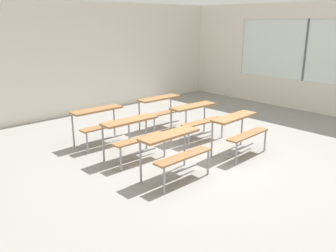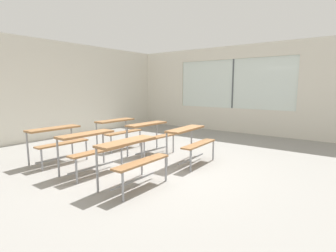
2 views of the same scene
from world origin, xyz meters
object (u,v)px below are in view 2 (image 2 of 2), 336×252
(desk_bench_r0c0, at_px, (132,152))
(desk_bench_r2c0, at_px, (57,136))
(desk_bench_r2c1, at_px, (118,127))
(desk_bench_r1c0, at_px, (90,143))
(desk_bench_r1c1, at_px, (150,131))
(desk_bench_r0c1, at_px, (190,137))

(desk_bench_r0c0, relative_size, desk_bench_r2c0, 1.00)
(desk_bench_r2c0, distance_m, desk_bench_r2c1, 1.70)
(desk_bench_r1c0, bearing_deg, desk_bench_r1c1, 0.12)
(desk_bench_r0c1, relative_size, desk_bench_r1c0, 1.02)
(desk_bench_r1c1, bearing_deg, desk_bench_r1c0, -177.41)
(desk_bench_r0c0, relative_size, desk_bench_r0c1, 0.98)
(desk_bench_r0c0, relative_size, desk_bench_r1c0, 1.00)
(desk_bench_r2c0, bearing_deg, desk_bench_r2c1, -0.28)
(desk_bench_r2c0, bearing_deg, desk_bench_r0c0, -89.90)
(desk_bench_r0c1, distance_m, desk_bench_r2c1, 2.26)
(desk_bench_r0c0, height_order, desk_bench_r1c0, same)
(desk_bench_r0c0, xyz_separation_m, desk_bench_r2c0, (0.01, 2.23, 0.00))
(desk_bench_r2c1, bearing_deg, desk_bench_r1c1, -89.12)
(desk_bench_r1c0, relative_size, desk_bench_r2c0, 1.00)
(desk_bench_r2c1, bearing_deg, desk_bench_r1c0, -146.20)
(desk_bench_r0c0, distance_m, desk_bench_r2c1, 2.79)
(desk_bench_r0c1, relative_size, desk_bench_r1c1, 1.00)
(desk_bench_r0c0, height_order, desk_bench_r1c1, same)
(desk_bench_r2c0, bearing_deg, desk_bench_r1c0, -89.18)
(desk_bench_r0c1, xyz_separation_m, desk_bench_r2c0, (-1.65, 2.27, 0.00))
(desk_bench_r1c1, relative_size, desk_bench_r2c1, 1.02)
(desk_bench_r1c1, bearing_deg, desk_bench_r2c0, 149.46)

